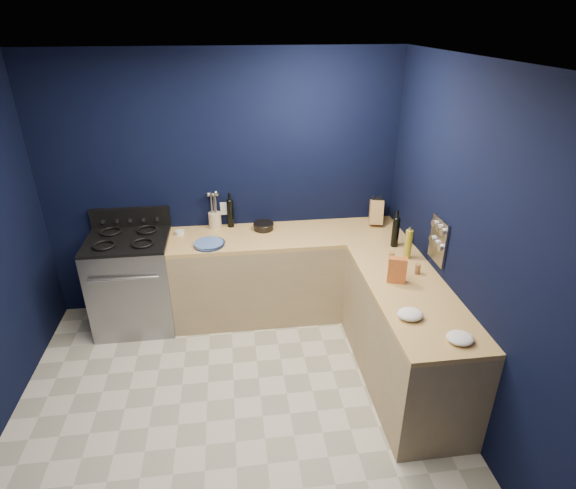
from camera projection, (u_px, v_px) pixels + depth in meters
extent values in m
cube|color=beige|center=(235.00, 420.00, 3.65)|extent=(3.50, 3.50, 0.02)
cube|color=silver|center=(210.00, 63.00, 2.49)|extent=(3.50, 3.50, 0.02)
cube|color=black|center=(223.00, 187.00, 4.63)|extent=(3.50, 0.02, 2.60)
cube|color=black|center=(477.00, 259.00, 3.27)|extent=(0.02, 3.50, 2.60)
cube|color=tan|center=(287.00, 275.00, 4.80)|extent=(2.30, 0.63, 0.86)
cube|color=olive|center=(287.00, 236.00, 4.60)|extent=(2.30, 0.63, 0.04)
cube|color=tan|center=(404.00, 338.00, 3.87)|extent=(0.63, 1.67, 0.86)
cube|color=olive|center=(411.00, 292.00, 3.67)|extent=(0.63, 1.67, 0.04)
cube|color=gray|center=(134.00, 283.00, 4.59)|extent=(0.76, 0.66, 0.92)
cube|color=black|center=(129.00, 302.00, 4.32)|extent=(0.59, 0.02, 0.42)
cube|color=black|center=(127.00, 240.00, 4.38)|extent=(0.76, 0.66, 0.03)
cube|color=black|center=(130.00, 217.00, 4.60)|extent=(0.76, 0.06, 0.20)
cube|color=gray|center=(438.00, 241.00, 3.81)|extent=(0.02, 0.28, 0.38)
cube|color=white|center=(225.00, 208.00, 4.71)|extent=(0.09, 0.02, 0.13)
cylinder|color=teal|center=(209.00, 244.00, 4.35)|extent=(0.30, 0.30, 0.03)
cylinder|color=white|center=(180.00, 232.00, 4.58)|extent=(0.09, 0.09, 0.03)
cylinder|color=beige|center=(215.00, 220.00, 4.70)|extent=(0.16, 0.16, 0.16)
cylinder|color=black|center=(230.00, 214.00, 4.69)|extent=(0.07, 0.07, 0.28)
cylinder|color=black|center=(264.00, 226.00, 4.67)|extent=(0.25, 0.25, 0.07)
cube|color=olive|center=(376.00, 212.00, 4.78)|extent=(0.20, 0.31, 0.30)
cylinder|color=black|center=(395.00, 233.00, 4.29)|extent=(0.07, 0.07, 0.27)
cylinder|color=olive|center=(408.00, 244.00, 4.08)|extent=(0.07, 0.07, 0.27)
cylinder|color=olive|center=(391.00, 259.00, 4.01)|extent=(0.06, 0.06, 0.11)
cylinder|color=olive|center=(418.00, 269.00, 3.87)|extent=(0.06, 0.06, 0.09)
cube|color=#A20A18|center=(397.00, 270.00, 3.72)|extent=(0.16, 0.11, 0.22)
ellipsoid|color=white|center=(410.00, 314.00, 3.30)|extent=(0.22, 0.20, 0.07)
ellipsoid|color=white|center=(460.00, 338.00, 3.07)|extent=(0.22, 0.21, 0.05)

